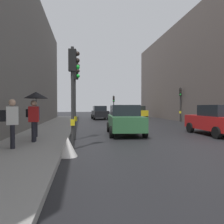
# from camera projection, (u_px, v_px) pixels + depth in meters

# --- Properties ---
(ground_plane) EXTENTS (120.00, 120.00, 0.00)m
(ground_plane) POSITION_uv_depth(u_px,v_px,m) (207.00, 146.00, 8.91)
(ground_plane) COLOR black
(sidewalk_kerb) EXTENTS (2.89, 40.00, 0.16)m
(sidewalk_kerb) POSITION_uv_depth(u_px,v_px,m) (49.00, 131.00, 13.82)
(sidewalk_kerb) COLOR gray
(sidewalk_kerb) RESTS_ON ground
(building_facade_right) EXTENTS (12.00, 25.80, 11.50)m
(building_facade_right) POSITION_uv_depth(u_px,v_px,m) (213.00, 75.00, 27.78)
(building_facade_right) COLOR #5B514C
(building_facade_right) RESTS_ON ground
(traffic_light_near_left) EXTENTS (0.43, 0.25, 3.97)m
(traffic_light_near_left) POSITION_uv_depth(u_px,v_px,m) (73.00, 79.00, 8.24)
(traffic_light_near_left) COLOR #2D2D2D
(traffic_light_near_left) RESTS_ON ground
(traffic_light_far_median) EXTENTS (0.25, 0.43, 3.30)m
(traffic_light_far_median) POSITION_uv_depth(u_px,v_px,m) (114.00, 102.00, 31.34)
(traffic_light_far_median) COLOR #2D2D2D
(traffic_light_far_median) RESTS_ON ground
(traffic_light_near_right) EXTENTS (0.45, 0.35, 3.96)m
(traffic_light_near_right) POSITION_uv_depth(u_px,v_px,m) (75.00, 85.00, 10.67)
(traffic_light_near_right) COLOR #2D2D2D
(traffic_light_near_right) RESTS_ON ground
(traffic_light_mid_street) EXTENTS (0.33, 0.45, 3.77)m
(traffic_light_mid_street) POSITION_uv_depth(u_px,v_px,m) (180.00, 98.00, 23.36)
(traffic_light_mid_street) COLOR #2D2D2D
(traffic_light_mid_street) RESTS_ON ground
(car_white_compact) EXTENTS (2.08, 4.23, 1.76)m
(car_white_compact) POSITION_uv_depth(u_px,v_px,m) (100.00, 112.00, 34.07)
(car_white_compact) COLOR silver
(car_white_compact) RESTS_ON ground
(car_dark_suv) EXTENTS (2.17, 4.28, 1.76)m
(car_dark_suv) POSITION_uv_depth(u_px,v_px,m) (100.00, 113.00, 28.00)
(car_dark_suv) COLOR black
(car_dark_suv) RESTS_ON ground
(car_red_sedan) EXTENTS (2.03, 4.21, 1.76)m
(car_red_sedan) POSITION_uv_depth(u_px,v_px,m) (217.00, 120.00, 12.37)
(car_red_sedan) COLOR red
(car_red_sedan) RESTS_ON ground
(car_yellow_taxi) EXTENTS (2.28, 4.33, 1.76)m
(car_yellow_taxi) POSITION_uv_depth(u_px,v_px,m) (137.00, 112.00, 31.66)
(car_yellow_taxi) COLOR yellow
(car_yellow_taxi) RESTS_ON ground
(car_green_estate) EXTENTS (2.25, 4.31, 1.76)m
(car_green_estate) POSITION_uv_depth(u_px,v_px,m) (125.00, 120.00, 12.74)
(car_green_estate) COLOR #2D6038
(car_green_estate) RESTS_ON ground
(car_blue_van) EXTENTS (2.24, 4.31, 1.76)m
(car_blue_van) POSITION_uv_depth(u_px,v_px,m) (125.00, 111.00, 38.72)
(car_blue_van) COLOR navy
(car_blue_van) RESTS_ON ground
(pedestrian_with_umbrella) EXTENTS (1.00, 1.00, 2.14)m
(pedestrian_with_umbrella) POSITION_uv_depth(u_px,v_px,m) (35.00, 102.00, 9.11)
(pedestrian_with_umbrella) COLOR black
(pedestrian_with_umbrella) RESTS_ON sidewalk_kerb
(pedestrian_with_grey_backpack) EXTENTS (0.66, 0.47, 1.77)m
(pedestrian_with_grey_backpack) POSITION_uv_depth(u_px,v_px,m) (34.00, 117.00, 10.50)
(pedestrian_with_grey_backpack) COLOR black
(pedestrian_with_grey_backpack) RESTS_ON sidewalk_kerb
(pedestrian_with_black_backpack) EXTENTS (0.65, 0.43, 1.77)m
(pedestrian_with_black_backpack) POSITION_uv_depth(u_px,v_px,m) (11.00, 121.00, 7.67)
(pedestrian_with_black_backpack) COLOR black
(pedestrian_with_black_backpack) RESTS_ON sidewalk_kerb
(warning_sign_triangle) EXTENTS (0.64, 0.64, 0.65)m
(warning_sign_triangle) POSITION_uv_depth(u_px,v_px,m) (68.00, 147.00, 7.09)
(warning_sign_triangle) COLOR silver
(warning_sign_triangle) RESTS_ON ground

